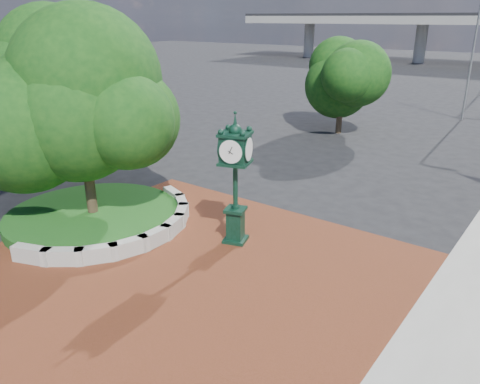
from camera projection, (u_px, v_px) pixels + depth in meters
ground at (197, 262)px, 14.14m from camera, size 200.00×200.00×0.00m
plaza at (174, 275)px, 13.39m from camera, size 12.00×12.00×0.04m
planter_wall at (136, 231)px, 15.57m from camera, size 2.96×6.77×0.54m
grass_bed at (94, 216)px, 16.88m from camera, size 6.10×6.10×0.40m
tree_planter at (82, 120)px, 15.64m from camera, size 5.20×5.20×6.33m
tree_northwest at (69, 76)px, 23.73m from camera, size 5.60×5.60×6.93m
tree_street at (342, 81)px, 28.74m from camera, size 4.40×4.40×5.45m
post_clock at (235, 174)px, 14.59m from camera, size 1.08×1.08×4.26m
street_lamp_near at (476, 52)px, 32.00m from camera, size 1.80×0.33×8.00m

